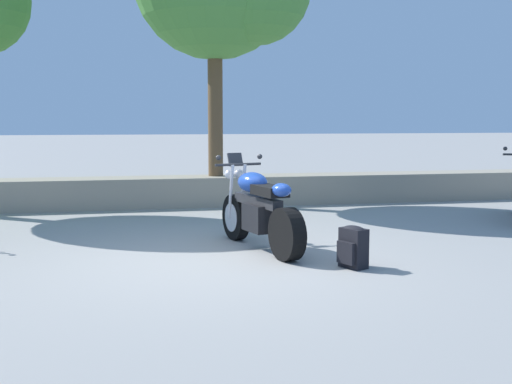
% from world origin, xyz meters
% --- Properties ---
extents(ground_plane, '(120.00, 120.00, 0.00)m').
position_xyz_m(ground_plane, '(0.00, 0.00, 0.00)').
color(ground_plane, gray).
extents(stone_wall, '(36.00, 0.80, 0.55)m').
position_xyz_m(stone_wall, '(0.00, 4.80, 0.28)').
color(stone_wall, gray).
rests_on(stone_wall, ground).
extents(motorcycle_blue_centre, '(0.86, 2.04, 1.18)m').
position_xyz_m(motorcycle_blue_centre, '(0.67, 0.56, 0.49)').
color(motorcycle_blue_centre, black).
rests_on(motorcycle_blue_centre, ground).
extents(rider_backpack, '(0.33, 0.35, 0.47)m').
position_xyz_m(rider_backpack, '(1.47, -0.65, 0.24)').
color(rider_backpack, black).
rests_on(rider_backpack, ground).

